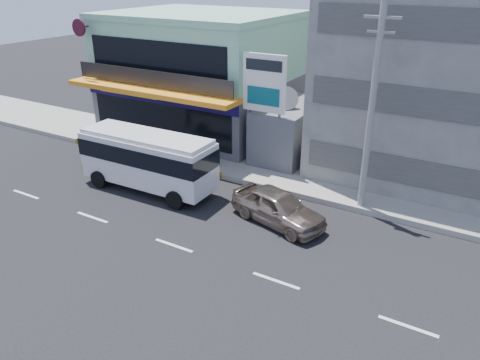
# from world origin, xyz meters

# --- Properties ---
(ground) EXTENTS (120.00, 120.00, 0.00)m
(ground) POSITION_xyz_m (0.00, 0.00, 0.00)
(ground) COLOR black
(ground) RESTS_ON ground
(sidewalk) EXTENTS (70.00, 5.00, 0.30)m
(sidewalk) POSITION_xyz_m (5.00, 9.50, 0.15)
(sidewalk) COLOR gray
(sidewalk) RESTS_ON ground
(shop_building) EXTENTS (12.40, 11.70, 8.00)m
(shop_building) POSITION_xyz_m (-8.00, 13.95, 4.00)
(shop_building) COLOR #4D4D52
(shop_building) RESTS_ON ground
(gap_structure) EXTENTS (3.00, 6.00, 3.50)m
(gap_structure) POSITION_xyz_m (0.00, 12.00, 1.75)
(gap_structure) COLOR #4D4D52
(gap_structure) RESTS_ON ground
(satellite_dish) EXTENTS (1.50, 1.50, 0.15)m
(satellite_dish) POSITION_xyz_m (0.00, 11.00, 3.58)
(satellite_dish) COLOR slate
(satellite_dish) RESTS_ON gap_structure
(billboard) EXTENTS (2.60, 0.18, 6.90)m
(billboard) POSITION_xyz_m (-0.50, 9.20, 4.93)
(billboard) COLOR gray
(billboard) RESTS_ON ground
(utility_pole_near) EXTENTS (1.60, 0.30, 10.00)m
(utility_pole_near) POSITION_xyz_m (6.00, 7.40, 5.15)
(utility_pole_near) COLOR #999993
(utility_pole_near) RESTS_ON ground
(minibus) EXTENTS (7.65, 2.80, 3.18)m
(minibus) POSITION_xyz_m (-4.69, 3.93, 1.90)
(minibus) COLOR silver
(minibus) RESTS_ON ground
(sedan) EXTENTS (5.21, 3.16, 1.66)m
(sedan) POSITION_xyz_m (3.00, 4.15, 0.83)
(sedan) COLOR tan
(sedan) RESTS_ON ground
(motorcycle_rider) EXTENTS (1.70, 0.74, 2.11)m
(motorcycle_rider) POSITION_xyz_m (-8.64, 4.98, 0.70)
(motorcycle_rider) COLOR #540C1C
(motorcycle_rider) RESTS_ON ground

